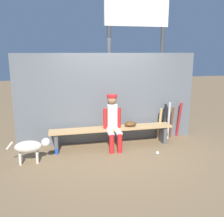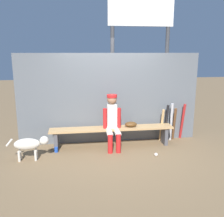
{
  "view_description": "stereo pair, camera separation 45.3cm",
  "coord_description": "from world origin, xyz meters",
  "px_view_note": "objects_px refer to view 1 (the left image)",
  "views": [
    {
      "loc": [
        -1.23,
        -5.38,
        2.16
      ],
      "look_at": [
        0.0,
        0.0,
        0.91
      ],
      "focal_mm": 40.25,
      "sensor_mm": 36.0,
      "label": 1
    },
    {
      "loc": [
        -0.78,
        -5.47,
        2.16
      ],
      "look_at": [
        0.0,
        0.0,
        0.91
      ],
      "focal_mm": 40.25,
      "sensor_mm": 36.0,
      "label": 2
    }
  ],
  "objects_px": {
    "baseball_glove": "(130,124)",
    "bat_wood_tan": "(160,124)",
    "dugout_bench": "(112,131)",
    "player_seated": "(113,120)",
    "bat_aluminum_silver": "(169,121)",
    "bat_aluminum_black": "(164,122)",
    "bat_aluminum_red": "(179,120)",
    "dog": "(31,147)",
    "scoreboard": "(139,29)",
    "cup_on_ground": "(57,151)",
    "baseball": "(157,153)",
    "cup_on_bench": "(115,124)",
    "bat_wood_dark": "(171,123)"
  },
  "relations": [
    {
      "from": "bat_wood_tan",
      "to": "dog",
      "type": "height_order",
      "value": "bat_wood_tan"
    },
    {
      "from": "bat_aluminum_red",
      "to": "cup_on_ground",
      "type": "bearing_deg",
      "value": -171.77
    },
    {
      "from": "baseball_glove",
      "to": "cup_on_bench",
      "type": "xyz_separation_m",
      "value": [
        -0.36,
        0.07,
        -0.01
      ]
    },
    {
      "from": "dugout_bench",
      "to": "cup_on_bench",
      "type": "relative_size",
      "value": 25.81
    },
    {
      "from": "player_seated",
      "to": "bat_wood_dark",
      "type": "distance_m",
      "value": 1.63
    },
    {
      "from": "bat_aluminum_red",
      "to": "dog",
      "type": "distance_m",
      "value": 3.66
    },
    {
      "from": "bat_aluminum_silver",
      "to": "scoreboard",
      "type": "height_order",
      "value": "scoreboard"
    },
    {
      "from": "dugout_bench",
      "to": "scoreboard",
      "type": "height_order",
      "value": "scoreboard"
    },
    {
      "from": "dugout_bench",
      "to": "bat_wood_tan",
      "type": "bearing_deg",
      "value": 8.84
    },
    {
      "from": "dugout_bench",
      "to": "bat_wood_dark",
      "type": "xyz_separation_m",
      "value": [
        1.58,
        0.21,
        0.05
      ]
    },
    {
      "from": "bat_aluminum_silver",
      "to": "bat_wood_dark",
      "type": "height_order",
      "value": "bat_aluminum_silver"
    },
    {
      "from": "baseball",
      "to": "baseball_glove",
      "type": "bearing_deg",
      "value": 120.12
    },
    {
      "from": "bat_aluminum_black",
      "to": "bat_aluminum_silver",
      "type": "bearing_deg",
      "value": -2.18
    },
    {
      "from": "baseball_glove",
      "to": "baseball",
      "type": "distance_m",
      "value": 0.93
    },
    {
      "from": "baseball",
      "to": "bat_aluminum_silver",
      "type": "bearing_deg",
      "value": 53.58
    },
    {
      "from": "bat_aluminum_silver",
      "to": "cup_on_ground",
      "type": "xyz_separation_m",
      "value": [
        -2.76,
        -0.36,
        -0.42
      ]
    },
    {
      "from": "cup_on_ground",
      "to": "dog",
      "type": "relative_size",
      "value": 0.13
    },
    {
      "from": "dugout_bench",
      "to": "baseball",
      "type": "xyz_separation_m",
      "value": [
        0.84,
        -0.69,
        -0.33
      ]
    },
    {
      "from": "bat_aluminum_red",
      "to": "baseball_glove",
      "type": "bearing_deg",
      "value": -168.53
    },
    {
      "from": "dugout_bench",
      "to": "baseball_glove",
      "type": "relative_size",
      "value": 10.14
    },
    {
      "from": "player_seated",
      "to": "dog",
      "type": "distance_m",
      "value": 1.82
    },
    {
      "from": "dugout_bench",
      "to": "baseball",
      "type": "distance_m",
      "value": 1.14
    },
    {
      "from": "bat_wood_tan",
      "to": "bat_aluminum_red",
      "type": "relative_size",
      "value": 0.89
    },
    {
      "from": "bat_wood_tan",
      "to": "bat_aluminum_black",
      "type": "distance_m",
      "value": 0.13
    },
    {
      "from": "bat_aluminum_black",
      "to": "bat_aluminum_silver",
      "type": "distance_m",
      "value": 0.12
    },
    {
      "from": "baseball_glove",
      "to": "cup_on_bench",
      "type": "height_order",
      "value": "baseball_glove"
    },
    {
      "from": "bat_aluminum_silver",
      "to": "cup_on_bench",
      "type": "height_order",
      "value": "bat_aluminum_silver"
    },
    {
      "from": "cup_on_ground",
      "to": "cup_on_bench",
      "type": "xyz_separation_m",
      "value": [
        1.34,
        0.24,
        0.46
      ]
    },
    {
      "from": "dugout_bench",
      "to": "player_seated",
      "type": "bearing_deg",
      "value": -91.56
    },
    {
      "from": "baseball",
      "to": "dog",
      "type": "distance_m",
      "value": 2.61
    },
    {
      "from": "bat_aluminum_red",
      "to": "scoreboard",
      "type": "distance_m",
      "value": 2.56
    },
    {
      "from": "dugout_bench",
      "to": "bat_wood_tan",
      "type": "relative_size",
      "value": 3.5
    },
    {
      "from": "baseball_glove",
      "to": "bat_aluminum_red",
      "type": "relative_size",
      "value": 0.31
    },
    {
      "from": "baseball_glove",
      "to": "bat_wood_tan",
      "type": "relative_size",
      "value": 0.35
    },
    {
      "from": "player_seated",
      "to": "baseball",
      "type": "height_order",
      "value": "player_seated"
    },
    {
      "from": "bat_wood_dark",
      "to": "cup_on_bench",
      "type": "bearing_deg",
      "value": -174.67
    },
    {
      "from": "bat_wood_tan",
      "to": "bat_aluminum_red",
      "type": "distance_m",
      "value": 0.57
    },
    {
      "from": "baseball_glove",
      "to": "bat_wood_tan",
      "type": "bearing_deg",
      "value": 13.48
    },
    {
      "from": "bat_aluminum_silver",
      "to": "scoreboard",
      "type": "xyz_separation_m",
      "value": [
        -0.55,
        0.85,
        2.26
      ]
    },
    {
      "from": "bat_aluminum_red",
      "to": "dog",
      "type": "relative_size",
      "value": 1.08
    },
    {
      "from": "bat_wood_tan",
      "to": "baseball",
      "type": "xyz_separation_m",
      "value": [
        -0.42,
        -0.89,
        -0.37
      ]
    },
    {
      "from": "bat_aluminum_black",
      "to": "bat_aluminum_red",
      "type": "xyz_separation_m",
      "value": [
        0.45,
        0.08,
        -0.0
      ]
    },
    {
      "from": "cup_on_ground",
      "to": "dog",
      "type": "xyz_separation_m",
      "value": [
        -0.48,
        -0.33,
        0.28
      ]
    },
    {
      "from": "bat_aluminum_black",
      "to": "cup_on_ground",
      "type": "relative_size",
      "value": 8.32
    },
    {
      "from": "scoreboard",
      "to": "bat_aluminum_red",
      "type": "bearing_deg",
      "value": -41.03
    },
    {
      "from": "player_seated",
      "to": "bat_aluminum_silver",
      "type": "xyz_separation_m",
      "value": [
        1.5,
        0.3,
        -0.19
      ]
    },
    {
      "from": "bat_aluminum_red",
      "to": "baseball",
      "type": "xyz_separation_m",
      "value": [
        -0.98,
        -0.97,
        -0.42
      ]
    },
    {
      "from": "bat_wood_tan",
      "to": "cup_on_ground",
      "type": "height_order",
      "value": "bat_wood_tan"
    },
    {
      "from": "bat_aluminum_red",
      "to": "bat_wood_dark",
      "type": "bearing_deg",
      "value": -163.84
    },
    {
      "from": "baseball",
      "to": "cup_on_ground",
      "type": "xyz_separation_m",
      "value": [
        -2.11,
        0.52,
        0.02
      ]
    }
  ]
}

